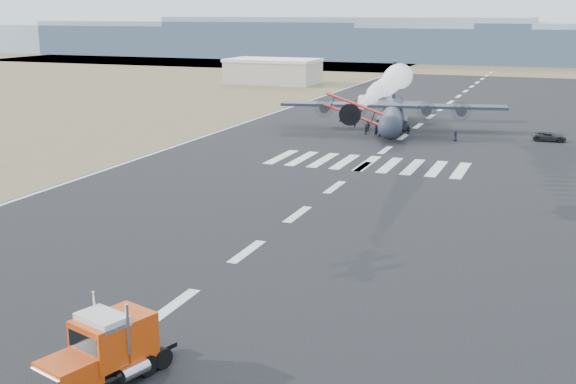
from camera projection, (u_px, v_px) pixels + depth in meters
The scene contains 21 objects.
ground at pixel (174, 305), 48.46m from camera, with size 500.00×500.00×0.00m, color black.
scrub_far at pixel (498, 67), 256.63m from camera, with size 500.00×80.00×0.00m, color brown.
runway_markings at pixel (385, 150), 102.77m from camera, with size 60.00×260.00×0.01m, color silver, non-canonical shape.
ridge_seg_a at pixel (90, 38), 350.22m from camera, with size 150.00×50.00×13.00m, color #8496A7.
ridge_seg_b at pixel (210, 38), 327.30m from camera, with size 150.00×50.00×15.00m, color #8496A7.
ridge_seg_c at pixel (347, 38), 304.39m from camera, with size 150.00×50.00×17.00m, color #8496A7.
ridge_seg_d at pixel (507, 45), 282.21m from camera, with size 150.00×50.00×13.00m, color #8496A7.
hangar_left at pixel (273, 71), 197.01m from camera, with size 24.50×14.50×6.70m.
semi_truck at pixel (105, 348), 38.10m from camera, with size 4.88×8.75×3.85m.
aerobatic_biplane at pixel (352, 110), 70.58m from camera, with size 5.70×5.37×3.21m.
smoke_trail at pixel (393, 80), 98.24m from camera, with size 5.47×36.55×3.74m.
transport_aircraft at pixel (392, 112), 120.94m from camera, with size 36.80×30.13×10.67m.
support_vehicle at pixel (549, 137), 109.69m from camera, with size 2.28×4.93×1.37m, color black.
crew_a at pixel (376, 131), 113.59m from camera, with size 0.68×0.56×1.85m, color black.
crew_b at pixel (366, 130), 115.74m from camera, with size 0.76×0.47×1.55m, color black.
crew_c at pixel (368, 126), 118.98m from camera, with size 1.16×0.54×1.80m, color black.
crew_d at pixel (408, 130), 115.46m from camera, with size 0.97×0.50×1.65m, color black.
crew_e at pixel (455, 136), 109.63m from camera, with size 0.80×0.49×1.64m, color black.
crew_f at pixel (378, 125), 119.35m from camera, with size 1.73×0.56×1.87m, color black.
crew_g at pixel (380, 133), 111.72m from camera, with size 0.68×0.56×1.87m, color black.
crew_h at pixel (395, 129), 114.79m from camera, with size 0.91×0.56×1.88m, color black.
Camera 1 is at (23.42, -39.36, 19.19)m, focal length 45.00 mm.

